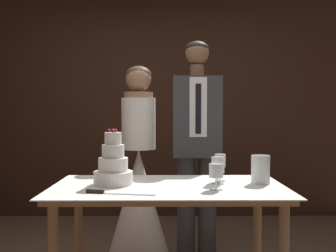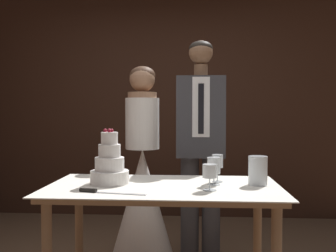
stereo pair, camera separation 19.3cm
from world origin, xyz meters
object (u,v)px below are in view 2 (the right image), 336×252
(cake_knife, at_px, (99,191))
(bride, at_px, (143,189))
(hurricane_candle, at_px, (258,171))
(tiered_cake, at_px, (110,166))
(wine_glass_far, at_px, (214,167))
(cake_table, at_px, (164,201))
(groom, at_px, (201,141))
(wine_glass_near, at_px, (217,163))
(wine_glass_middle, at_px, (210,173))

(cake_knife, bearing_deg, bride, 94.23)
(cake_knife, xyz_separation_m, hurricane_candle, (0.91, 0.29, 0.08))
(tiered_cake, height_order, hurricane_candle, tiered_cake)
(wine_glass_far, bearing_deg, cake_table, -171.70)
(tiered_cake, bearing_deg, bride, 82.76)
(groom, bearing_deg, hurricane_candle, -66.14)
(cake_table, distance_m, groom, 0.90)
(cake_knife, distance_m, wine_glass_far, 0.71)
(cake_knife, height_order, groom, groom)
(tiered_cake, xyz_separation_m, bride, (0.10, 0.78, -0.31))
(bride, relative_size, groom, 0.89)
(tiered_cake, relative_size, hurricane_candle, 1.94)
(wine_glass_near, height_order, wine_glass_far, wine_glass_near)
(cake_table, distance_m, wine_glass_near, 0.42)
(wine_glass_far, bearing_deg, hurricane_candle, 3.57)
(tiered_cake, relative_size, cake_knife, 0.89)
(wine_glass_middle, distance_m, wine_glass_far, 0.17)
(cake_table, relative_size, wine_glass_far, 8.33)
(wine_glass_middle, bearing_deg, hurricane_candle, 31.29)
(wine_glass_near, xyz_separation_m, hurricane_candle, (0.24, -0.07, -0.04))
(wine_glass_far, bearing_deg, groom, 94.87)
(wine_glass_near, distance_m, hurricane_candle, 0.26)
(hurricane_candle, relative_size, bride, 0.11)
(bride, bearing_deg, wine_glass_near, -50.03)
(cake_knife, bearing_deg, groom, 70.63)
(hurricane_candle, bearing_deg, tiered_cake, -178.41)
(cake_knife, relative_size, bride, 0.24)
(cake_table, height_order, wine_glass_far, wine_glass_far)
(tiered_cake, distance_m, bride, 0.85)
(hurricane_candle, height_order, groom, groom)
(wine_glass_middle, bearing_deg, bride, 118.61)
(cake_table, height_order, hurricane_candle, hurricane_candle)
(wine_glass_near, distance_m, wine_glass_far, 0.10)
(wine_glass_middle, height_order, hurricane_candle, hurricane_candle)
(tiered_cake, distance_m, hurricane_candle, 0.91)
(groom, bearing_deg, wine_glass_far, -85.13)
(wine_glass_middle, xyz_separation_m, hurricane_candle, (0.30, 0.18, -0.02))
(bride, bearing_deg, cake_table, -73.67)
(cake_table, height_order, tiered_cake, tiered_cake)
(wine_glass_far, xyz_separation_m, groom, (-0.07, 0.77, 0.10))
(tiered_cake, bearing_deg, wine_glass_middle, -14.45)
(hurricane_candle, distance_m, bride, 1.15)
(wine_glass_far, distance_m, hurricane_candle, 0.27)
(bride, bearing_deg, cake_knife, -95.38)
(cake_knife, xyz_separation_m, bride, (0.10, 1.04, -0.21))
(cake_table, distance_m, cake_knife, 0.42)
(wine_glass_far, relative_size, hurricane_candle, 0.96)
(cake_table, bearing_deg, bride, 106.33)
(wine_glass_middle, relative_size, wine_glass_far, 0.88)
(cake_knife, distance_m, bride, 1.07)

